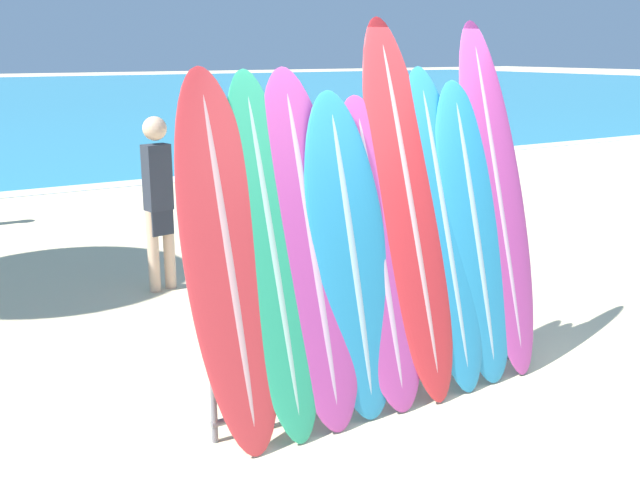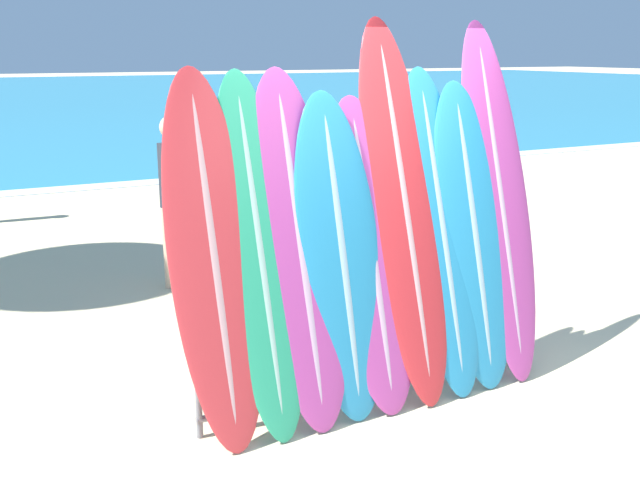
{
  "view_description": "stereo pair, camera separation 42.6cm",
  "coord_description": "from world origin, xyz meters",
  "px_view_note": "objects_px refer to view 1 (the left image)",
  "views": [
    {
      "loc": [
        -3.24,
        -3.36,
        2.35
      ],
      "look_at": [
        -0.39,
        1.34,
        0.95
      ],
      "focal_mm": 42.0,
      "sensor_mm": 36.0,
      "label": 1
    },
    {
      "loc": [
        -2.87,
        -3.57,
        2.35
      ],
      "look_at": [
        -0.39,
        1.34,
        0.95
      ],
      "focal_mm": 42.0,
      "sensor_mm": 36.0,
      "label": 2
    }
  ],
  "objects_px": {
    "surfboard_slot_4": "(379,253)",
    "surfboard_rack": "(381,328)",
    "surfboard_slot_2": "(311,249)",
    "surfboard_slot_3": "(350,255)",
    "surfboard_slot_0": "(228,260)",
    "surfboard_slot_8": "(497,197)",
    "person_near_water": "(158,197)",
    "surfboard_slot_7": "(473,232)",
    "surfboard_slot_6": "(444,229)",
    "surfboard_slot_5": "(408,208)",
    "surfboard_slot_1": "(272,255)"
  },
  "relations": [
    {
      "from": "surfboard_slot_4",
      "to": "surfboard_rack",
      "type": "bearing_deg",
      "value": -30.14
    },
    {
      "from": "surfboard_slot_2",
      "to": "surfboard_slot_3",
      "type": "relative_size",
      "value": 1.07
    },
    {
      "from": "surfboard_slot_0",
      "to": "surfboard_slot_8",
      "type": "distance_m",
      "value": 2.21
    },
    {
      "from": "surfboard_slot_0",
      "to": "surfboard_slot_4",
      "type": "relative_size",
      "value": 1.1
    },
    {
      "from": "surfboard_slot_0",
      "to": "surfboard_slot_2",
      "type": "bearing_deg",
      "value": -0.21
    },
    {
      "from": "surfboard_slot_4",
      "to": "surfboard_slot_8",
      "type": "bearing_deg",
      "value": 3.69
    },
    {
      "from": "surfboard_slot_2",
      "to": "person_near_water",
      "type": "distance_m",
      "value": 3.04
    },
    {
      "from": "surfboard_slot_2",
      "to": "person_near_water",
      "type": "xyz_separation_m",
      "value": [
        0.06,
        3.04,
        -0.18
      ]
    },
    {
      "from": "surfboard_slot_2",
      "to": "surfboard_slot_0",
      "type": "bearing_deg",
      "value": 179.79
    },
    {
      "from": "surfboard_slot_3",
      "to": "surfboard_slot_7",
      "type": "height_order",
      "value": "surfboard_slot_7"
    },
    {
      "from": "surfboard_slot_2",
      "to": "surfboard_slot_6",
      "type": "distance_m",
      "value": 1.09
    },
    {
      "from": "surfboard_rack",
      "to": "surfboard_slot_6",
      "type": "relative_size",
      "value": 1.13
    },
    {
      "from": "surfboard_slot_5",
      "to": "surfboard_slot_7",
      "type": "bearing_deg",
      "value": -7.66
    },
    {
      "from": "surfboard_rack",
      "to": "surfboard_slot_1",
      "type": "xyz_separation_m",
      "value": [
        -0.8,
        0.04,
        0.62
      ]
    },
    {
      "from": "surfboard_rack",
      "to": "person_near_water",
      "type": "bearing_deg",
      "value": 98.71
    },
    {
      "from": "surfboard_slot_0",
      "to": "surfboard_rack",
      "type": "bearing_deg",
      "value": -2.21
    },
    {
      "from": "surfboard_slot_0",
      "to": "person_near_water",
      "type": "height_order",
      "value": "surfboard_slot_0"
    },
    {
      "from": "surfboard_slot_7",
      "to": "surfboard_slot_1",
      "type": "bearing_deg",
      "value": 179.0
    },
    {
      "from": "surfboard_slot_7",
      "to": "person_near_water",
      "type": "xyz_separation_m",
      "value": [
        -1.29,
        3.06,
        -0.13
      ]
    },
    {
      "from": "surfboard_slot_2",
      "to": "surfboard_slot_3",
      "type": "height_order",
      "value": "surfboard_slot_2"
    },
    {
      "from": "surfboard_slot_2",
      "to": "surfboard_slot_7",
      "type": "relative_size",
      "value": 1.05
    },
    {
      "from": "surfboard_slot_0",
      "to": "person_near_water",
      "type": "bearing_deg",
      "value": 78.27
    },
    {
      "from": "surfboard_slot_2",
      "to": "surfboard_slot_3",
      "type": "bearing_deg",
      "value": -8.11
    },
    {
      "from": "surfboard_slot_8",
      "to": "surfboard_slot_4",
      "type": "bearing_deg",
      "value": -176.31
    },
    {
      "from": "surfboard_slot_4",
      "to": "person_near_water",
      "type": "relative_size",
      "value": 1.19
    },
    {
      "from": "surfboard_slot_1",
      "to": "person_near_water",
      "type": "relative_size",
      "value": 1.29
    },
    {
      "from": "surfboard_slot_2",
      "to": "surfboard_slot_8",
      "type": "xyz_separation_m",
      "value": [
        1.63,
        0.04,
        0.16
      ]
    },
    {
      "from": "surfboard_rack",
      "to": "surfboard_slot_6",
      "type": "distance_m",
      "value": 0.84
    },
    {
      "from": "surfboard_slot_6",
      "to": "surfboard_slot_7",
      "type": "relative_size",
      "value": 1.05
    },
    {
      "from": "surfboard_slot_2",
      "to": "surfboard_slot_6",
      "type": "height_order",
      "value": "surfboard_slot_2"
    },
    {
      "from": "surfboard_slot_7",
      "to": "surfboard_slot_8",
      "type": "bearing_deg",
      "value": 13.87
    },
    {
      "from": "surfboard_rack",
      "to": "surfboard_slot_3",
      "type": "bearing_deg",
      "value": 179.71
    },
    {
      "from": "surfboard_slot_1",
      "to": "surfboard_slot_8",
      "type": "bearing_deg",
      "value": 1.22
    },
    {
      "from": "surfboard_rack",
      "to": "surfboard_slot_5",
      "type": "relative_size",
      "value": 0.98
    },
    {
      "from": "surfboard_slot_5",
      "to": "surfboard_slot_4",
      "type": "bearing_deg",
      "value": -165.4
    },
    {
      "from": "surfboard_slot_5",
      "to": "surfboard_slot_7",
      "type": "relative_size",
      "value": 1.2
    },
    {
      "from": "surfboard_slot_0",
      "to": "surfboard_slot_6",
      "type": "bearing_deg",
      "value": -0.23
    },
    {
      "from": "surfboard_slot_5",
      "to": "surfboard_slot_1",
      "type": "bearing_deg",
      "value": -177.62
    },
    {
      "from": "surfboard_slot_2",
      "to": "surfboard_slot_5",
      "type": "relative_size",
      "value": 0.87
    },
    {
      "from": "surfboard_rack",
      "to": "surfboard_slot_5",
      "type": "height_order",
      "value": "surfboard_slot_5"
    },
    {
      "from": "surfboard_slot_3",
      "to": "surfboard_slot_7",
      "type": "relative_size",
      "value": 0.98
    },
    {
      "from": "surfboard_slot_1",
      "to": "surfboard_slot_7",
      "type": "relative_size",
      "value": 1.05
    },
    {
      "from": "surfboard_slot_7",
      "to": "surfboard_slot_8",
      "type": "height_order",
      "value": "surfboard_slot_8"
    },
    {
      "from": "surfboard_slot_0",
      "to": "surfboard_slot_1",
      "type": "relative_size",
      "value": 1.01
    },
    {
      "from": "surfboard_slot_0",
      "to": "surfboard_slot_7",
      "type": "relative_size",
      "value": 1.05
    },
    {
      "from": "surfboard_slot_4",
      "to": "surfboard_slot_8",
      "type": "relative_size",
      "value": 0.8
    },
    {
      "from": "surfboard_rack",
      "to": "surfboard_slot_4",
      "type": "xyz_separation_m",
      "value": [
        -0.02,
        0.01,
        0.53
      ]
    },
    {
      "from": "surfboard_slot_7",
      "to": "person_near_water",
      "type": "distance_m",
      "value": 3.33
    },
    {
      "from": "surfboard_rack",
      "to": "surfboard_slot_3",
      "type": "height_order",
      "value": "surfboard_slot_3"
    },
    {
      "from": "surfboard_slot_0",
      "to": "surfboard_slot_5",
      "type": "height_order",
      "value": "surfboard_slot_5"
    }
  ]
}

